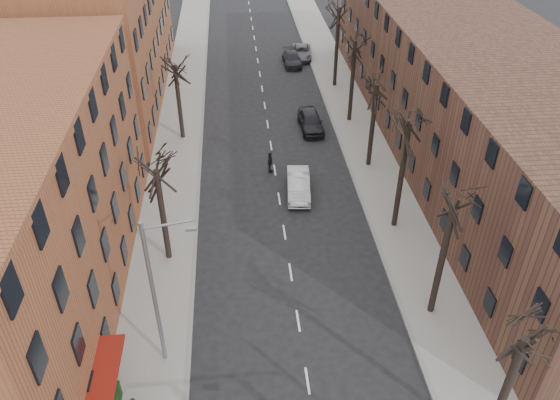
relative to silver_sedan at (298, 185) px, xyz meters
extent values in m
cube|color=gray|center=(-9.49, 10.48, -0.70)|extent=(4.00, 90.00, 0.15)
cube|color=gray|center=(6.51, 10.48, -0.70)|extent=(4.00, 90.00, 0.15)
cube|color=brown|center=(-17.49, 19.48, 6.23)|extent=(12.00, 28.00, 14.00)
cube|color=#4D3224|center=(14.51, 5.48, 4.23)|extent=(12.00, 50.00, 10.00)
cylinder|color=slate|center=(-8.69, -14.52, 3.73)|extent=(0.20, 0.20, 9.00)
cylinder|color=slate|center=(-7.59, -14.52, 8.03)|extent=(2.39, 0.12, 0.46)
cube|color=slate|center=(-6.59, -14.52, 7.73)|extent=(0.50, 0.22, 0.14)
imported|color=#B6B8BE|center=(0.00, 0.00, 0.00)|extent=(2.02, 4.80, 1.54)
imported|color=black|center=(2.31, 10.15, 0.05)|extent=(2.14, 4.91, 1.65)
imported|color=black|center=(2.31, 25.89, -0.10)|extent=(2.00, 4.69, 1.35)
imported|color=#55575D|center=(3.65, 27.94, -0.09)|extent=(2.76, 5.13, 1.37)
imported|color=black|center=(-1.88, 3.21, 0.13)|extent=(0.73, 1.14, 1.80)
camera|label=1|loc=(-4.40, -33.46, 22.43)|focal=35.00mm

